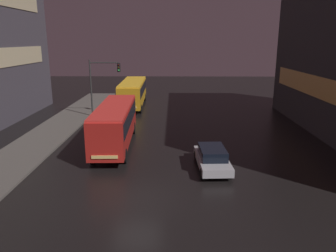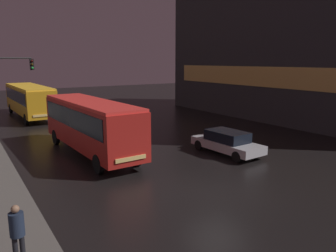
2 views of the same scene
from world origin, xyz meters
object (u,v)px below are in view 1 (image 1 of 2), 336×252
object	(u,v)px
bus_near	(115,121)
car_taxi	(212,158)
traffic_light_main	(101,79)
bus_far	(133,91)

from	to	relation	value
bus_near	car_taxi	bearing A→B (deg)	145.59
bus_near	traffic_light_main	bearing A→B (deg)	-74.69
bus_near	car_taxi	distance (m)	8.38
bus_far	car_taxi	world-z (taller)	bus_far
car_taxi	traffic_light_main	world-z (taller)	traffic_light_main
car_taxi	traffic_light_main	bearing A→B (deg)	-57.85
bus_near	bus_far	distance (m)	16.06
car_taxi	bus_far	bearing A→B (deg)	-72.68
bus_far	traffic_light_main	bearing A→B (deg)	66.04
bus_near	traffic_light_main	distance (m)	10.63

